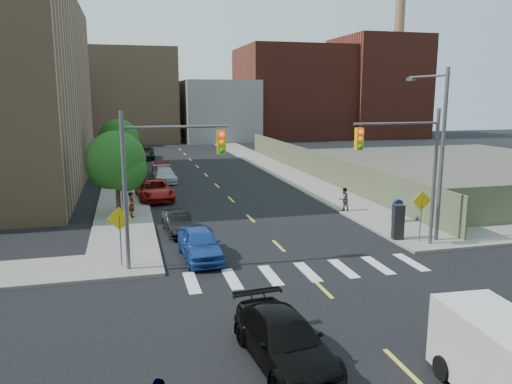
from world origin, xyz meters
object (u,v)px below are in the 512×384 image
parked_car_maroon (161,168)px  pedestrian_east (344,199)px  parked_car_blue (200,244)px  parked_car_white (162,169)px  mailbox (398,211)px  pedestrian_west (132,205)px  black_sedan (284,340)px  parked_car_grey (144,152)px  parked_car_black (177,222)px  cargo_van (509,364)px  parked_car_silver (164,175)px  parked_car_red (154,190)px  payphone (398,222)px

parked_car_maroon → pedestrian_east: 21.60m
parked_car_blue → parked_car_white: size_ratio=1.16×
mailbox → pedestrian_west: 16.23m
black_sedan → pedestrian_east: (9.50, 16.88, 0.22)m
black_sedan → parked_car_grey: bearing=86.7°
parked_car_black → cargo_van: 19.13m
parked_car_silver → parked_car_grey: 17.41m
parked_car_white → parked_car_maroon: 0.25m
parked_car_silver → pedestrian_east: (10.50, -15.01, 0.25)m
pedestrian_east → parked_car_red: bearing=-43.7°
parked_car_white → parked_car_grey: 13.80m
parked_car_silver → payphone: (10.50, -21.81, 0.41)m
payphone → parked_car_maroon: bearing=122.6°
parked_car_maroon → black_sedan: black_sedan is taller
pedestrian_east → black_sedan: bearing=49.2°
parked_car_silver → parked_car_grey: bearing=92.1°
parked_car_white → parked_car_black: bearing=-89.6°
pedestrian_west → parked_car_red: bearing=-9.8°
parked_car_red → parked_car_maroon: size_ratio=1.26×
black_sedan → parked_car_red: bearing=89.6°
parked_car_red → payphone: size_ratio=2.85×
parked_car_silver → parked_car_blue: bearing=-91.8°
parked_car_blue → cargo_van: bearing=-69.2°
parked_car_black → parked_car_white: bearing=84.4°
parked_car_maroon → payphone: payphone is taller
parked_car_white → black_sedan: 35.53m
parked_car_maroon → pedestrian_west: pedestrian_west is taller
parked_car_red → parked_car_grey: parked_car_grey is taller
parked_car_blue → cargo_van: size_ratio=0.89×
mailbox → parked_car_black: bearing=178.1°
parked_car_blue → pedestrian_east: 12.60m
pedestrian_west → parked_car_grey: bearing=3.0°
cargo_van → black_sedan: bearing=147.8°
parked_car_blue → parked_car_red: 14.46m
payphone → mailbox: bearing=70.4°
parked_car_black → parked_car_maroon: 21.08m
parked_car_black → parked_car_red: bearing=90.2°
parked_car_grey → parked_car_red: bearing=-88.3°
parked_car_silver → pedestrian_east: 18.32m
pedestrian_east → parked_car_white: bearing=-72.0°
parked_car_red → pedestrian_west: pedestrian_west is taller
payphone → pedestrian_east: (0.00, 6.81, -0.16)m
parked_car_red → mailbox: size_ratio=3.85×
mailbox → pedestrian_east: (-1.92, 3.48, 0.10)m
parked_car_maroon → parked_car_grey: 13.55m
parked_car_red → mailbox: 17.55m
parked_car_maroon → pedestrian_east: bearing=-63.8°
parked_car_maroon → parked_car_red: bearing=-99.4°
mailbox → payphone: (-1.92, -3.32, 0.26)m
mailbox → payphone: bearing=-116.3°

